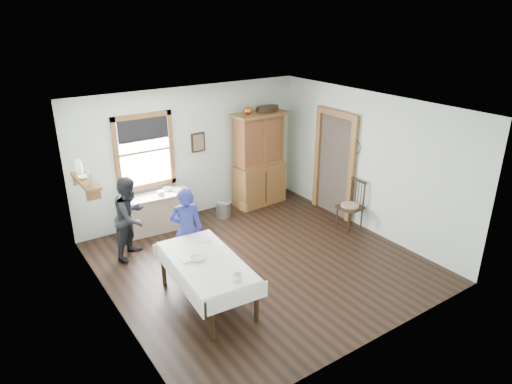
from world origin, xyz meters
TOP-DOWN VIEW (x-y plane):
  - room at (0.00, 0.00)m, footprint 5.01×5.01m
  - window at (-1.00, 2.47)m, footprint 1.18×0.07m
  - doorway at (2.46, 0.85)m, footprint 0.09×1.14m
  - wall_shelf at (-2.37, 1.54)m, footprint 0.24×1.00m
  - framed_picture at (0.15, 2.46)m, footprint 0.30×0.04m
  - rug_beater at (2.45, 0.30)m, footprint 0.01×0.27m
  - work_counter at (-0.94, 2.18)m, footprint 1.33×0.58m
  - china_hutch at (1.46, 2.15)m, footprint 1.24×0.64m
  - dining_table at (-1.31, -0.49)m, footprint 1.06×1.85m
  - spindle_chair at (2.23, 0.10)m, footprint 0.48×0.48m
  - pail at (0.41, 1.96)m, footprint 0.38×0.38m
  - wicker_basket at (1.05, 1.99)m, footprint 0.34×0.26m
  - woman_blue at (-1.13, 0.50)m, footprint 0.59×0.49m
  - figure_dark at (-1.72, 1.48)m, footprint 0.84×0.82m
  - table_cup_a at (-1.21, -1.20)m, footprint 0.17×0.17m
  - table_cup_b at (-1.47, -0.44)m, footprint 0.12×0.12m
  - table_bowl at (-1.39, -0.43)m, footprint 0.24×0.24m
  - counter_book at (-0.64, 2.15)m, footprint 0.27×0.29m
  - counter_bowl at (-0.69, 2.26)m, footprint 0.24×0.24m
  - shelf_bowl at (-2.37, 1.55)m, footprint 0.22×0.22m

SIDE VIEW (x-z plane):
  - wicker_basket at x=1.05m, z-range 0.00..0.19m
  - pail at x=0.41m, z-range 0.00..0.33m
  - dining_table at x=-1.31m, z-range 0.00..0.71m
  - work_counter at x=-0.94m, z-range 0.00..0.74m
  - spindle_chair at x=2.23m, z-range 0.00..1.00m
  - woman_blue at x=-1.13m, z-range 0.00..1.37m
  - figure_dark at x=-1.72m, z-range 0.00..1.37m
  - table_bowl at x=-1.39m, z-range 0.71..0.77m
  - counter_book at x=-0.64m, z-range 0.74..0.76m
  - table_cup_b at x=-1.47m, z-range 0.71..0.81m
  - table_cup_a at x=-1.21m, z-range 0.71..0.82m
  - counter_bowl at x=-0.69m, z-range 0.74..0.80m
  - china_hutch at x=1.46m, z-range 0.00..2.06m
  - doorway at x=2.46m, z-range 0.05..2.27m
  - room at x=0.00m, z-range 0.00..2.70m
  - framed_picture at x=0.15m, z-range 1.35..1.75m
  - wall_shelf at x=-2.37m, z-range 1.35..1.79m
  - shelf_bowl at x=-2.37m, z-range 1.57..1.62m
  - window at x=-1.00m, z-range 0.89..2.37m
  - rug_beater at x=2.45m, z-range 1.58..1.86m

